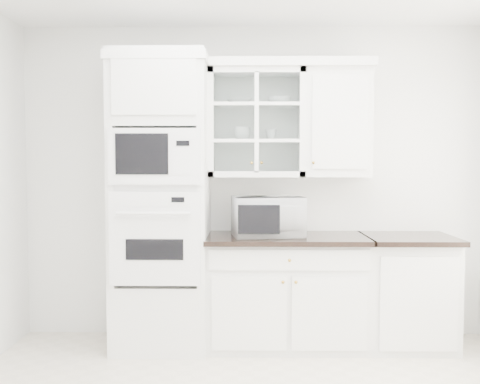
{
  "coord_description": "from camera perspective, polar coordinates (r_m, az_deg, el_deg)",
  "views": [
    {
      "loc": [
        -0.04,
        -2.94,
        1.52
      ],
      "look_at": [
        -0.1,
        1.05,
        1.3
      ],
      "focal_mm": 40.0,
      "sensor_mm": 36.0,
      "label": 1
    }
  ],
  "objects": [
    {
      "name": "bowl_b",
      "position": [
        4.55,
        4.25,
        9.69
      ],
      "size": [
        0.23,
        0.23,
        0.06
      ],
      "primitive_type": "imported",
      "rotation": [
        0.0,
        0.0,
        -0.24
      ],
      "color": "white",
      "rests_on": "upper_cabinet_glass"
    },
    {
      "name": "upper_cabinet_glass",
      "position": [
        4.54,
        1.75,
        7.31
      ],
      "size": [
        0.8,
        0.33,
        0.9
      ],
      "color": "white",
      "rests_on": "room_shell"
    },
    {
      "name": "crown_molding",
      "position": [
        4.58,
        0.42,
        13.4
      ],
      "size": [
        2.14,
        0.38,
        0.07
      ],
      "primitive_type": "cube",
      "color": "white",
      "rests_on": "room_shell"
    },
    {
      "name": "upper_cabinet_solid",
      "position": [
        4.6,
        10.25,
        7.21
      ],
      "size": [
        0.55,
        0.33,
        0.9
      ],
      "primitive_type": "cube",
      "color": "white",
      "rests_on": "room_shell"
    },
    {
      "name": "countertop_microwave",
      "position": [
        4.39,
        2.94,
        -2.58
      ],
      "size": [
        0.62,
        0.54,
        0.32
      ],
      "primitive_type": "imported",
      "rotation": [
        0.0,
        0.0,
        3.29
      ],
      "color": "white",
      "rests_on": "base_cabinet_run"
    },
    {
      "name": "extra_base_cabinet",
      "position": [
        4.71,
        17.39,
        -9.98
      ],
      "size": [
        0.72,
        0.67,
        0.92
      ],
      "color": "white",
      "rests_on": "ground"
    },
    {
      "name": "oven_column",
      "position": [
        4.43,
        -8.37,
        -1.03
      ],
      "size": [
        0.76,
        0.68,
        2.4
      ],
      "color": "white",
      "rests_on": "ground"
    },
    {
      "name": "base_cabinet_run",
      "position": [
        4.53,
        4.97,
        -10.37
      ],
      "size": [
        1.32,
        0.67,
        0.92
      ],
      "color": "white",
      "rests_on": "ground"
    },
    {
      "name": "bowl_a",
      "position": [
        4.57,
        -0.09,
        9.61
      ],
      "size": [
        0.24,
        0.24,
        0.05
      ],
      "primitive_type": "imported",
      "rotation": [
        0.0,
        0.0,
        0.24
      ],
      "color": "white",
      "rests_on": "upper_cabinet_glass"
    },
    {
      "name": "room_shell",
      "position": [
        3.38,
        1.56,
        7.56
      ],
      "size": [
        4.0,
        3.5,
        2.7
      ],
      "color": "white",
      "rests_on": "ground"
    },
    {
      "name": "cup_a",
      "position": [
        4.54,
        0.23,
        6.24
      ],
      "size": [
        0.17,
        0.17,
        0.11
      ],
      "primitive_type": "imported",
      "rotation": [
        0.0,
        0.0,
        0.3
      ],
      "color": "white",
      "rests_on": "upper_cabinet_glass"
    },
    {
      "name": "cup_b",
      "position": [
        4.54,
        3.33,
        6.12
      ],
      "size": [
        0.1,
        0.1,
        0.09
      ],
      "primitive_type": "imported",
      "rotation": [
        0.0,
        0.0,
        -0.05
      ],
      "color": "white",
      "rests_on": "upper_cabinet_glass"
    }
  ]
}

